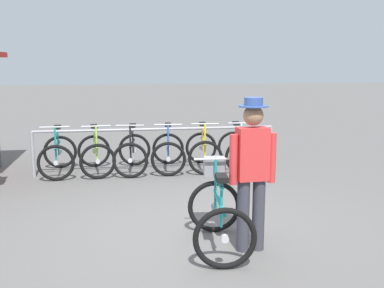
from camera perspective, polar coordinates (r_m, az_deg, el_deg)
The scene contains 10 objects.
ground_plane at distance 5.68m, azimuth -0.34°, elevation -11.09°, with size 80.00×80.00×0.00m, color #605E5B.
bike_rack_rail at distance 8.43m, azimuth -4.65°, elevation 0.93°, with size 4.61×0.07×0.88m.
racked_bike_teal at distance 8.73m, azimuth -16.94°, elevation -1.39°, with size 0.73×1.13×0.97m.
racked_bike_lime at distance 8.66m, azimuth -12.35°, elevation -1.27°, with size 0.80×1.17×0.97m.
racked_bike_black at distance 8.64m, azimuth -7.72°, elevation -1.15°, with size 0.77×1.18×0.98m.
racked_bike_blue at distance 8.68m, azimuth -3.09°, elevation -1.01°, with size 0.76×1.17×0.98m.
racked_bike_yellow at distance 8.78m, azimuth 1.46°, elevation -0.87°, with size 0.76×1.14×0.97m.
racked_bike_white at distance 8.93m, azimuth 5.88°, elevation -0.73°, with size 0.74×1.14×0.97m.
featured_bicycle at distance 5.09m, azimuth 3.42°, elevation -8.36°, with size 0.76×1.21×0.97m.
person_with_featured_bike at distance 4.87m, azimuth 7.77°, elevation -3.14°, with size 0.53×0.32×1.72m.
Camera 1 is at (-0.77, -5.23, 2.08)m, focal length 41.23 mm.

